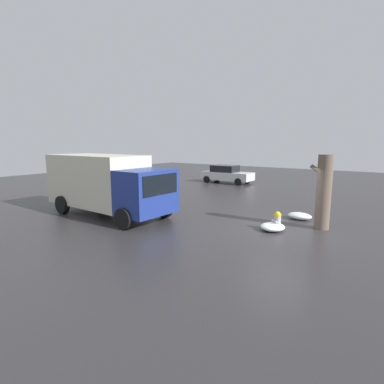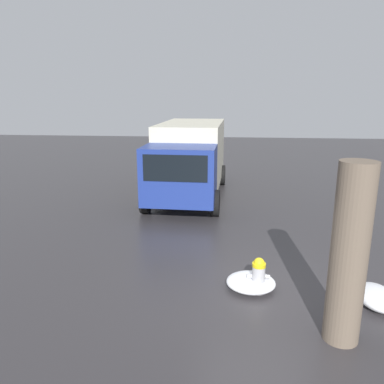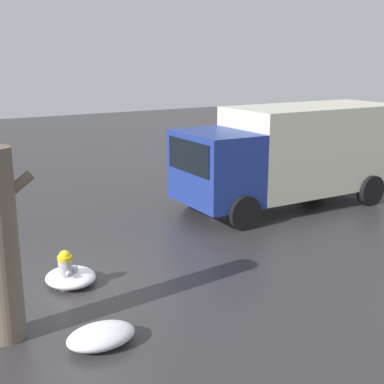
{
  "view_description": "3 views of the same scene",
  "coord_description": "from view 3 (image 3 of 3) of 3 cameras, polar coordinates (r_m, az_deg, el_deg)",
  "views": [
    {
      "loc": [
        -3.98,
        11.59,
        3.52
      ],
      "look_at": [
        3.56,
        0.97,
        1.36
      ],
      "focal_mm": 28.0,
      "sensor_mm": 36.0,
      "label": 1
    },
    {
      "loc": [
        -7.17,
        0.67,
        4.01
      ],
      "look_at": [
        3.17,
        1.7,
        1.31
      ],
      "focal_mm": 35.0,
      "sensor_mm": 36.0,
      "label": 2
    },
    {
      "loc": [
        -2.98,
        -9.31,
        4.33
      ],
      "look_at": [
        3.97,
        1.82,
        0.99
      ],
      "focal_mm": 50.0,
      "sensor_mm": 36.0,
      "label": 3
    }
  ],
  "objects": [
    {
      "name": "fire_hydrant",
      "position": [
        10.54,
        -13.32,
        -8.01
      ],
      "size": [
        0.38,
        0.47,
        0.78
      ],
      "rotation": [
        0.0,
        0.0,
        0.02
      ],
      "color": "#B7B7BC",
      "rests_on": "ground_plane"
    },
    {
      "name": "ground_plane",
      "position": [
        10.69,
        -13.22,
        -9.99
      ],
      "size": [
        60.0,
        60.0,
        0.0
      ],
      "primitive_type": "plane",
      "color": "#333033"
    },
    {
      "name": "snow_pile_by_hydrant",
      "position": [
        10.8,
        -12.82,
        -8.86
      ],
      "size": [
        0.96,
        1.04,
        0.3
      ],
      "color": "white",
      "rests_on": "ground_plane"
    },
    {
      "name": "tree_trunk",
      "position": [
        8.65,
        -19.84,
        -5.4
      ],
      "size": [
        0.9,
        0.59,
        3.05
      ],
      "color": "#6B5B4C",
      "rests_on": "ground_plane"
    },
    {
      "name": "snow_pile_curbside",
      "position": [
        8.61,
        -9.67,
        -14.91
      ],
      "size": [
        1.09,
        0.75,
        0.32
      ],
      "color": "white",
      "rests_on": "ground_plane"
    },
    {
      "name": "delivery_truck",
      "position": [
        16.01,
        10.78,
        4.24
      ],
      "size": [
        6.94,
        2.86,
        2.92
      ],
      "rotation": [
        0.0,
        0.0,
        1.54
      ],
      "color": "navy",
      "rests_on": "ground_plane"
    }
  ]
}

